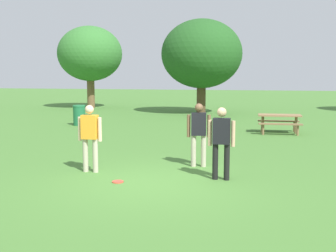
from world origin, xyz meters
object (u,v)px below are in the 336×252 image
object	(u,v)px
person_catcher	(90,134)
picnic_table_near	(279,120)
person_thrower	(221,139)
person_bystander	(199,131)
tree_broad_center	(202,54)
frisbee	(118,182)
trash_can_beside_table	(79,115)
tree_tall_left	(90,54)

from	to	relation	value
person_catcher	picnic_table_near	distance (m)	9.40
person_thrower	person_bystander	size ratio (longest dim) A/B	1.00
person_thrower	tree_broad_center	world-z (taller)	tree_broad_center
frisbee	picnic_table_near	bearing A→B (deg)	67.45
person_bystander	picnic_table_near	bearing A→B (deg)	72.21
person_catcher	person_bystander	xyz separation A→B (m)	(2.47, 1.21, 0.00)
trash_can_beside_table	tree_tall_left	xyz separation A→B (m)	(-3.89, 10.10, 3.43)
person_thrower	frisbee	xyz separation A→B (m)	(-2.19, -0.77, -0.93)
tree_tall_left	person_catcher	bearing A→B (deg)	-66.04
person_thrower	trash_can_beside_table	xyz separation A→B (m)	(-7.65, 8.73, -0.46)
person_catcher	person_thrower	bearing A→B (deg)	-0.15
tree_broad_center	trash_can_beside_table	bearing A→B (deg)	-121.68
person_catcher	tree_tall_left	size ratio (longest dim) A/B	0.28
picnic_table_near	tree_tall_left	world-z (taller)	tree_tall_left
person_thrower	picnic_table_near	world-z (taller)	person_thrower
person_bystander	frisbee	distance (m)	2.65
person_thrower	person_catcher	world-z (taller)	same
person_bystander	picnic_table_near	world-z (taller)	person_bystander
person_thrower	tree_tall_left	size ratio (longest dim) A/B	0.28
tree_tall_left	tree_broad_center	xyz separation A→B (m)	(8.56, -2.54, -0.24)
frisbee	tree_broad_center	bearing A→B (deg)	92.67
person_catcher	trash_can_beside_table	size ratio (longest dim) A/B	1.71
frisbee	picnic_table_near	size ratio (longest dim) A/B	0.14
frisbee	tree_tall_left	distance (m)	22.05
frisbee	tree_tall_left	world-z (taller)	tree_tall_left
picnic_table_near	person_thrower	bearing A→B (deg)	-100.51
person_thrower	person_catcher	size ratio (longest dim) A/B	1.00
person_thrower	person_bystander	bearing A→B (deg)	120.19
frisbee	tree_broad_center	size ratio (longest dim) A/B	0.04
person_catcher	frisbee	world-z (taller)	person_catcher
tree_broad_center	picnic_table_near	bearing A→B (deg)	-61.10
trash_can_beside_table	tree_broad_center	size ratio (longest dim) A/B	0.17
person_catcher	picnic_table_near	size ratio (longest dim) A/B	0.93
tree_tall_left	tree_broad_center	bearing A→B (deg)	-16.53
picnic_table_near	trash_can_beside_table	world-z (taller)	trash_can_beside_table
person_thrower	frisbee	bearing A→B (deg)	-160.70
frisbee	tree_broad_center	world-z (taller)	tree_broad_center
frisbee	picnic_table_near	distance (m)	9.66
person_thrower	person_catcher	distance (m)	3.18
trash_can_beside_table	tree_broad_center	world-z (taller)	tree_broad_center
picnic_table_near	trash_can_beside_table	bearing A→B (deg)	176.36
trash_can_beside_table	tree_broad_center	xyz separation A→B (m)	(4.66, 7.56, 3.19)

